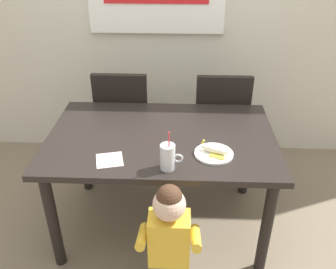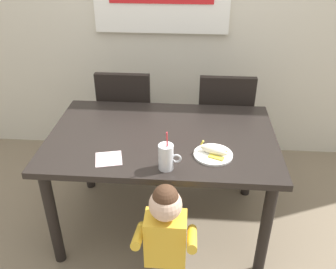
{
  "view_description": "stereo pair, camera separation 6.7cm",
  "coord_description": "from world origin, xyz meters",
  "px_view_note": "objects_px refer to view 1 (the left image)",
  "views": [
    {
      "loc": [
        0.12,
        -2.0,
        1.94
      ],
      "look_at": [
        0.05,
        -0.09,
        0.82
      ],
      "focal_mm": 38.74,
      "sensor_mm": 36.0,
      "label": 1
    },
    {
      "loc": [
        0.19,
        -2.0,
        1.94
      ],
      "look_at": [
        0.05,
        -0.09,
        0.82
      ],
      "focal_mm": 38.74,
      "sensor_mm": 36.0,
      "label": 2
    }
  ],
  "objects_px": {
    "dining_chair_left": "(124,117)",
    "peeled_banana": "(215,150)",
    "dining_table": "(162,148)",
    "milk_cup": "(168,158)",
    "snack_plate": "(214,154)",
    "toddler_standing": "(169,234)",
    "paper_napkin": "(110,160)",
    "dining_chair_right": "(220,119)"
  },
  "relations": [
    {
      "from": "dining_table",
      "to": "snack_plate",
      "type": "bearing_deg",
      "value": -33.64
    },
    {
      "from": "milk_cup",
      "to": "paper_napkin",
      "type": "xyz_separation_m",
      "value": [
        -0.34,
        0.06,
        -0.06
      ]
    },
    {
      "from": "dining_chair_left",
      "to": "peeled_banana",
      "type": "bearing_deg",
      "value": 128.01
    },
    {
      "from": "toddler_standing",
      "to": "paper_napkin",
      "type": "bearing_deg",
      "value": 137.62
    },
    {
      "from": "dining_chair_right",
      "to": "dining_table",
      "type": "bearing_deg",
      "value": 55.47
    },
    {
      "from": "milk_cup",
      "to": "peeled_banana",
      "type": "relative_size",
      "value": 1.45
    },
    {
      "from": "dining_chair_right",
      "to": "milk_cup",
      "type": "height_order",
      "value": "milk_cup"
    },
    {
      "from": "toddler_standing",
      "to": "dining_chair_left",
      "type": "bearing_deg",
      "value": 108.41
    },
    {
      "from": "dining_chair_left",
      "to": "paper_napkin",
      "type": "relative_size",
      "value": 6.4
    },
    {
      "from": "dining_chair_left",
      "to": "dining_chair_right",
      "type": "bearing_deg",
      "value": 179.66
    },
    {
      "from": "peeled_banana",
      "to": "dining_chair_left",
      "type": "bearing_deg",
      "value": 128.01
    },
    {
      "from": "dining_chair_left",
      "to": "peeled_banana",
      "type": "relative_size",
      "value": 5.55
    },
    {
      "from": "toddler_standing",
      "to": "paper_napkin",
      "type": "distance_m",
      "value": 0.54
    },
    {
      "from": "dining_table",
      "to": "peeled_banana",
      "type": "relative_size",
      "value": 8.42
    },
    {
      "from": "dining_chair_right",
      "to": "paper_napkin",
      "type": "height_order",
      "value": "dining_chair_right"
    },
    {
      "from": "dining_chair_right",
      "to": "snack_plate",
      "type": "xyz_separation_m",
      "value": [
        -0.12,
        -0.86,
        0.22
      ]
    },
    {
      "from": "snack_plate",
      "to": "peeled_banana",
      "type": "distance_m",
      "value": 0.03
    },
    {
      "from": "dining_table",
      "to": "dining_chair_right",
      "type": "distance_m",
      "value": 0.79
    },
    {
      "from": "dining_chair_left",
      "to": "milk_cup",
      "type": "xyz_separation_m",
      "value": [
        0.41,
        -1.01,
        0.28
      ]
    },
    {
      "from": "toddler_standing",
      "to": "peeled_banana",
      "type": "height_order",
      "value": "peeled_banana"
    },
    {
      "from": "dining_table",
      "to": "peeled_banana",
      "type": "height_order",
      "value": "peeled_banana"
    },
    {
      "from": "dining_chair_right",
      "to": "milk_cup",
      "type": "bearing_deg",
      "value": 68.93
    },
    {
      "from": "dining_chair_left",
      "to": "paper_napkin",
      "type": "height_order",
      "value": "dining_chair_left"
    },
    {
      "from": "dining_chair_right",
      "to": "toddler_standing",
      "type": "distance_m",
      "value": 1.32
    },
    {
      "from": "paper_napkin",
      "to": "snack_plate",
      "type": "bearing_deg",
      "value": 8.13
    },
    {
      "from": "toddler_standing",
      "to": "milk_cup",
      "type": "bearing_deg",
      "value": 93.77
    },
    {
      "from": "snack_plate",
      "to": "peeled_banana",
      "type": "height_order",
      "value": "peeled_banana"
    },
    {
      "from": "dining_chair_left",
      "to": "toddler_standing",
      "type": "height_order",
      "value": "dining_chair_left"
    },
    {
      "from": "dining_chair_left",
      "to": "snack_plate",
      "type": "relative_size",
      "value": 4.17
    },
    {
      "from": "dining_chair_right",
      "to": "paper_napkin",
      "type": "distance_m",
      "value": 1.21
    },
    {
      "from": "toddler_standing",
      "to": "paper_napkin",
      "type": "height_order",
      "value": "toddler_standing"
    },
    {
      "from": "paper_napkin",
      "to": "dining_table",
      "type": "bearing_deg",
      "value": 46.66
    },
    {
      "from": "dining_chair_right",
      "to": "milk_cup",
      "type": "xyz_separation_m",
      "value": [
        -0.39,
        -1.01,
        0.28
      ]
    },
    {
      "from": "toddler_standing",
      "to": "snack_plate",
      "type": "xyz_separation_m",
      "value": [
        0.25,
        0.41,
        0.24
      ]
    },
    {
      "from": "paper_napkin",
      "to": "milk_cup",
      "type": "bearing_deg",
      "value": -10.42
    },
    {
      "from": "dining_table",
      "to": "snack_plate",
      "type": "xyz_separation_m",
      "value": [
        0.32,
        -0.21,
        0.1
      ]
    },
    {
      "from": "dining_chair_right",
      "to": "paper_napkin",
      "type": "xyz_separation_m",
      "value": [
        -0.73,
        -0.95,
        0.22
      ]
    },
    {
      "from": "dining_table",
      "to": "snack_plate",
      "type": "height_order",
      "value": "snack_plate"
    },
    {
      "from": "dining_chair_right",
      "to": "peeled_banana",
      "type": "distance_m",
      "value": 0.9
    },
    {
      "from": "dining_table",
      "to": "milk_cup",
      "type": "bearing_deg",
      "value": -81.15
    },
    {
      "from": "snack_plate",
      "to": "peeled_banana",
      "type": "bearing_deg",
      "value": -9.8
    },
    {
      "from": "milk_cup",
      "to": "snack_plate",
      "type": "relative_size",
      "value": 1.09
    }
  ]
}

